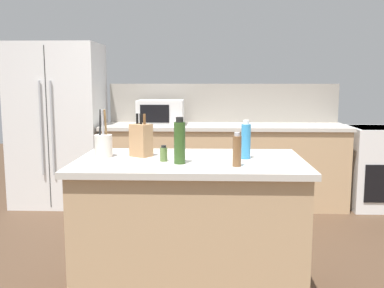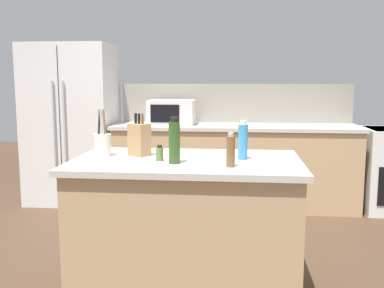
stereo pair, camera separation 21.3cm
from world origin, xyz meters
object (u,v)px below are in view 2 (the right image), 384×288
object	(u,v)px
knife_block	(139,139)
dish_soap_bottle	(243,141)
pepper_grinder	(231,151)
spice_jar_oregano	(160,154)
hot_sauce_bottle	(138,139)
refrigerator	(72,124)
microwave	(171,112)
utensil_crock	(102,144)
olive_oil_bottle	(174,142)

from	to	relation	value
knife_block	dish_soap_bottle	bearing A→B (deg)	28.31
pepper_grinder	dish_soap_bottle	bearing A→B (deg)	74.19
dish_soap_bottle	spice_jar_oregano	distance (m)	0.55
hot_sauce_bottle	dish_soap_bottle	world-z (taller)	dish_soap_bottle
knife_block	spice_jar_oregano	size ratio (longest dim) A/B	2.83
pepper_grinder	knife_block	bearing A→B (deg)	152.27
refrigerator	hot_sauce_bottle	distance (m)	2.33
refrigerator	knife_block	bearing A→B (deg)	-59.03
refrigerator	knife_block	distance (m)	2.51
microwave	refrigerator	bearing A→B (deg)	177.55
utensil_crock	spice_jar_oregano	size ratio (longest dim) A/B	3.13
microwave	knife_block	size ratio (longest dim) A/B	1.78
refrigerator	dish_soap_bottle	size ratio (longest dim) A/B	7.29
knife_block	pepper_grinder	size ratio (longest dim) A/B	1.41
microwave	knife_block	xyz separation A→B (m)	(0.09, -2.10, -0.03)
microwave	pepper_grinder	bearing A→B (deg)	-73.59
knife_block	spice_jar_oregano	distance (m)	0.25
utensil_crock	olive_oil_bottle	bearing A→B (deg)	-22.84
utensil_crock	pepper_grinder	xyz separation A→B (m)	(0.88, -0.30, 0.01)
pepper_grinder	spice_jar_oregano	xyz separation A→B (m)	(-0.46, 0.15, -0.05)
hot_sauce_bottle	spice_jar_oregano	xyz separation A→B (m)	(0.22, -0.35, -0.05)
refrigerator	microwave	world-z (taller)	refrigerator
dish_soap_bottle	pepper_grinder	bearing A→B (deg)	-105.81
spice_jar_oregano	microwave	bearing A→B (deg)	96.48
pepper_grinder	spice_jar_oregano	size ratio (longest dim) A/B	2.01
olive_oil_bottle	utensil_crock	bearing A→B (deg)	157.16
refrigerator	hot_sauce_bottle	world-z (taller)	refrigerator
refrigerator	spice_jar_oregano	distance (m)	2.74
hot_sauce_bottle	dish_soap_bottle	distance (m)	0.79
utensil_crock	pepper_grinder	size ratio (longest dim) A/B	1.55
dish_soap_bottle	olive_oil_bottle	xyz separation A→B (m)	(-0.42, -0.19, 0.02)
spice_jar_oregano	refrigerator	bearing A→B (deg)	122.13
hot_sauce_bottle	dish_soap_bottle	xyz separation A→B (m)	(0.75, -0.24, 0.03)
microwave	hot_sauce_bottle	distance (m)	1.92
utensil_crock	dish_soap_bottle	size ratio (longest dim) A/B	1.26
pepper_grinder	hot_sauce_bottle	bearing A→B (deg)	143.34
microwave	olive_oil_bottle	xyz separation A→B (m)	(0.37, -2.35, -0.00)
utensil_crock	olive_oil_bottle	size ratio (longest dim) A/B	1.11
dish_soap_bottle	hot_sauce_bottle	bearing A→B (deg)	162.44
microwave	spice_jar_oregano	distance (m)	2.29
refrigerator	microwave	bearing A→B (deg)	-2.45
knife_block	dish_soap_bottle	world-z (taller)	knife_block
knife_block	utensil_crock	world-z (taller)	utensil_crock
olive_oil_bottle	microwave	bearing A→B (deg)	98.84
utensil_crock	pepper_grinder	world-z (taller)	utensil_crock
utensil_crock	knife_block	bearing A→B (deg)	6.87
dish_soap_bottle	pepper_grinder	distance (m)	0.28
refrigerator	microwave	xyz separation A→B (m)	(1.20, -0.05, 0.15)
refrigerator	microwave	distance (m)	1.21
olive_oil_bottle	refrigerator	bearing A→B (deg)	123.12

